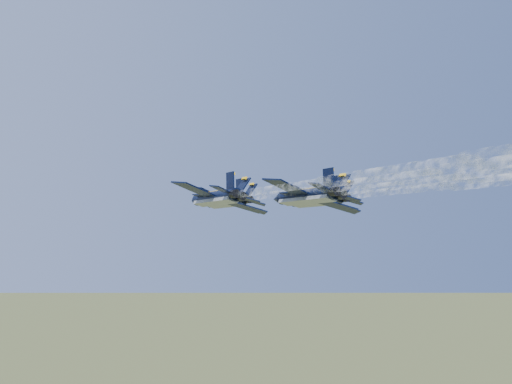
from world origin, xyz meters
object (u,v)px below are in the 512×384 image
jet_lead (226,201)px  jet_right (315,199)px  jet_left (215,198)px  jet_slot (306,196)px

jet_lead → jet_right: (8.48, -13.38, 0.00)m
jet_lead → jet_right: same height
jet_left → jet_right: size_ratio=1.00×
jet_lead → jet_slot: same height
jet_right → jet_slot: size_ratio=1.00×
jet_left → jet_slot: (7.32, -12.28, 0.00)m
jet_left → jet_lead: bearing=60.8°
jet_lead → jet_slot: bearing=-87.7°
jet_left → jet_right: bearing=1.4°
jet_left → jet_right: 16.82m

